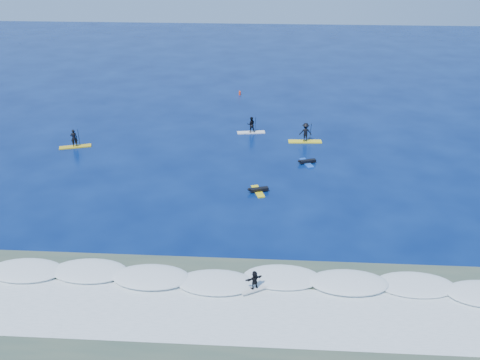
# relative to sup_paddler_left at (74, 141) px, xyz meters

# --- Properties ---
(ground) EXTENTS (160.00, 160.00, 0.00)m
(ground) POSITION_rel_sup_paddler_left_xyz_m (14.90, -10.46, -0.66)
(ground) COLOR #031345
(ground) RESTS_ON ground
(shallow_water) EXTENTS (90.00, 13.00, 0.01)m
(shallow_water) POSITION_rel_sup_paddler_left_xyz_m (14.90, -24.46, -0.65)
(shallow_water) COLOR #364A3D
(shallow_water) RESTS_ON ground
(breaking_wave) EXTENTS (40.00, 6.00, 0.30)m
(breaking_wave) POSITION_rel_sup_paddler_left_xyz_m (14.90, -20.46, -0.66)
(breaking_wave) COLOR white
(breaking_wave) RESTS_ON ground
(whitewater) EXTENTS (34.00, 5.00, 0.02)m
(whitewater) POSITION_rel_sup_paddler_left_xyz_m (14.90, -23.46, -0.66)
(whitewater) COLOR silver
(whitewater) RESTS_ON ground
(sup_paddler_left) EXTENTS (3.09, 1.65, 2.11)m
(sup_paddler_left) POSITION_rel_sup_paddler_left_xyz_m (0.00, 0.00, 0.00)
(sup_paddler_left) COLOR gold
(sup_paddler_left) RESTS_ON ground
(sup_paddler_center) EXTENTS (2.93, 1.13, 2.01)m
(sup_paddler_center) POSITION_rel_sup_paddler_left_xyz_m (16.91, 4.93, 0.09)
(sup_paddler_center) COLOR white
(sup_paddler_center) RESTS_ON ground
(sup_paddler_right) EXTENTS (3.33, 1.01, 2.31)m
(sup_paddler_right) POSITION_rel_sup_paddler_left_xyz_m (22.37, 2.75, 0.24)
(sup_paddler_right) COLOR yellow
(sup_paddler_right) RESTS_ON ground
(prone_paddler_near) EXTENTS (1.71, 2.26, 0.46)m
(prone_paddler_near) POSITION_rel_sup_paddler_left_xyz_m (18.06, -8.39, -0.50)
(prone_paddler_near) COLOR yellow
(prone_paddler_near) RESTS_ON ground
(prone_paddler_far) EXTENTS (1.68, 2.23, 0.45)m
(prone_paddler_far) POSITION_rel_sup_paddler_left_xyz_m (22.28, -2.49, -0.50)
(prone_paddler_far) COLOR blue
(prone_paddler_far) RESTS_ON ground
(wave_surfer) EXTENTS (1.78, 1.30, 1.28)m
(wave_surfer) POSITION_rel_sup_paddler_left_xyz_m (18.25, -21.33, 0.09)
(wave_surfer) COLOR silver
(wave_surfer) RESTS_ON breaking_wave
(marker_buoy) EXTENTS (0.27, 0.27, 0.65)m
(marker_buoy) POSITION_rel_sup_paddler_left_xyz_m (14.90, 18.13, -0.38)
(marker_buoy) COLOR #F63B15
(marker_buoy) RESTS_ON ground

